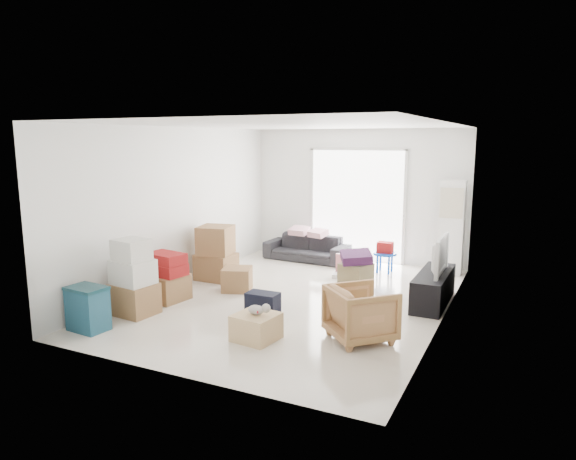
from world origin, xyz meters
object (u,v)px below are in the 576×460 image
Objects in this scene: storage_bins at (88,308)px; wood_crate at (256,327)px; kids_table at (385,251)px; television at (434,268)px; ac_tower at (451,228)px; ottoman at (356,276)px; sofa at (307,244)px; armchair at (361,311)px; tv_console at (433,288)px.

storage_bins is 2.26m from wood_crate.
wood_crate is (-0.57, -3.96, -0.24)m from kids_table.
storage_bins is (-3.90, -3.12, -0.25)m from television.
ottoman is (-1.26, -1.75, -0.65)m from ac_tower.
sofa is at bearing -176.99° from ac_tower.
storage_bins is 1.02× the size of kids_table.
ottoman is at bearing -96.28° from kids_table.
ac_tower is at bearing 52.79° from storage_bins.
storage_bins is (-3.34, -1.23, -0.08)m from armchair.
television is 1.98m from armchair.
storage_bins is (-1.00, -4.92, -0.05)m from sofa.
ac_tower is 3.00× the size of kids_table.
tv_console is 1.92m from kids_table.
television is 2.21× the size of ottoman.
sofa is 3.01× the size of kids_table.
armchair is at bearing -79.82° from kids_table.
armchair reaches higher than storage_bins.
tv_console is 2.50× the size of kids_table.
wood_crate is at bearing 144.40° from television.
ottoman is at bearing 52.09° from storage_bins.
kids_table reaches higher than tv_console.
television is at bearing -28.75° from sofa.
kids_table reaches higher than wood_crate.
storage_bins reaches higher than ottoman.
ac_tower is 1.98m from television.
ac_tower is 1.29m from kids_table.
storage_bins reaches higher than wood_crate.
ac_tower is at bearing 6.11° from sofa.
tv_console is (0.05, -1.95, -0.63)m from ac_tower.
ac_tower is 3.91m from armchair.
sofa is at bearing 105.27° from wood_crate.
ac_tower reaches higher than armchair.
ac_tower reaches higher than kids_table.
kids_table is at bearing 83.72° from ottoman.
kids_table is (-1.12, -0.44, -0.46)m from ac_tower.
ottoman is (2.59, 3.32, -0.08)m from storage_bins.
armchair is (-0.56, -1.89, 0.14)m from tv_console.
ottoman is 1.32m from kids_table.
armchair is 1.28× the size of storage_bins.
ottoman is at bearing 80.89° from television.
television is at bearing 54.55° from wood_crate.
television reaches higher than kids_table.
wood_crate is at bearing -98.25° from kids_table.
tv_console is 2.46× the size of storage_bins.
ottoman is at bearing -25.53° from armchair.
storage_bins is 1.33× the size of ottoman.
sofa reaches higher than wood_crate.
armchair is at bearing 20.17° from storage_bins.
ac_tower is at bearing 68.96° from wood_crate.
storage_bins is 5.37m from kids_table.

